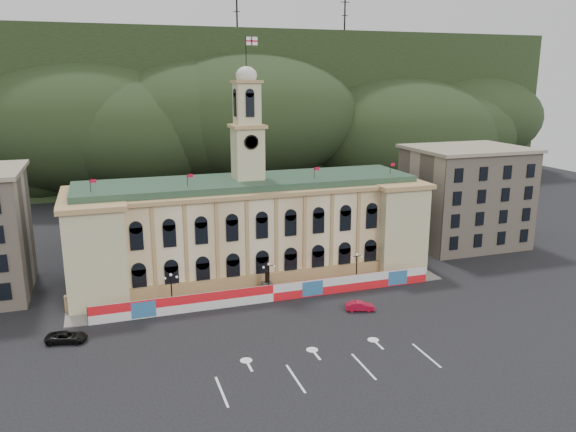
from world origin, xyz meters
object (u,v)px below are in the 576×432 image
object	(u,v)px
statue	(267,286)
lamp_center	(269,276)
black_suv	(67,337)
red_sedan	(360,306)

from	to	relation	value
statue	lamp_center	distance (m)	2.14
lamp_center	black_suv	size ratio (longest dim) A/B	0.99
statue	red_sedan	size ratio (longest dim) A/B	0.89
lamp_center	statue	bearing A→B (deg)	90.00
black_suv	lamp_center	bearing A→B (deg)	-64.09
statue	black_suv	world-z (taller)	statue
statue	lamp_center	xyz separation A→B (m)	(0.00, -1.00, 1.89)
statue	lamp_center	size ratio (longest dim) A/B	0.72
red_sedan	black_suv	distance (m)	37.86
red_sedan	black_suv	size ratio (longest dim) A/B	0.81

